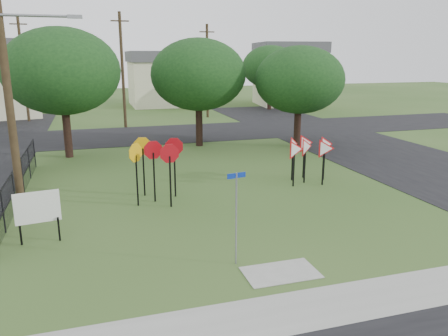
{
  "coord_description": "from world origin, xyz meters",
  "views": [
    {
      "loc": [
        -4.58,
        -12.21,
        5.7
      ],
      "look_at": [
        0.04,
        3.0,
        1.6
      ],
      "focal_mm": 35.0,
      "sensor_mm": 36.0,
      "label": 1
    }
  ],
  "objects_px": {
    "stop_sign_cluster": "(155,156)",
    "yield_sign_cluster": "(308,148)",
    "street_name_sign": "(236,212)",
    "info_board": "(37,209)"
  },
  "relations": [
    {
      "from": "yield_sign_cluster",
      "to": "street_name_sign",
      "type": "bearing_deg",
      "value": -129.84
    },
    {
      "from": "stop_sign_cluster",
      "to": "yield_sign_cluster",
      "type": "relative_size",
      "value": 0.91
    },
    {
      "from": "stop_sign_cluster",
      "to": "street_name_sign",
      "type": "bearing_deg",
      "value": -77.92
    },
    {
      "from": "stop_sign_cluster",
      "to": "yield_sign_cluster",
      "type": "bearing_deg",
      "value": 6.0
    },
    {
      "from": "yield_sign_cluster",
      "to": "info_board",
      "type": "distance_m",
      "value": 11.78
    },
    {
      "from": "yield_sign_cluster",
      "to": "stop_sign_cluster",
      "type": "bearing_deg",
      "value": -174.0
    },
    {
      "from": "street_name_sign",
      "to": "stop_sign_cluster",
      "type": "bearing_deg",
      "value": 102.08
    },
    {
      "from": "stop_sign_cluster",
      "to": "yield_sign_cluster",
      "type": "distance_m",
      "value": 7.11
    },
    {
      "from": "stop_sign_cluster",
      "to": "yield_sign_cluster",
      "type": "height_order",
      "value": "stop_sign_cluster"
    },
    {
      "from": "street_name_sign",
      "to": "info_board",
      "type": "height_order",
      "value": "street_name_sign"
    }
  ]
}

